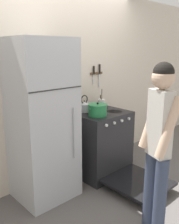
{
  "coord_description": "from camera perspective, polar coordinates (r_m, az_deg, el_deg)",
  "views": [
    {
      "loc": [
        -2.07,
        -2.68,
        1.75
      ],
      "look_at": [
        -0.02,
        -0.49,
        0.99
      ],
      "focal_mm": 40.0,
      "sensor_mm": 36.0,
      "label": 1
    }
  ],
  "objects": [
    {
      "name": "person",
      "position": [
        2.34,
        15.5,
        -6.55
      ],
      "size": [
        0.35,
        0.4,
        1.65
      ],
      "rotation": [
        0.0,
        0.0,
        1.2
      ],
      "color": "#38425B",
      "rests_on": "ground_plane"
    },
    {
      "name": "stove_range",
      "position": [
        3.56,
        2.6,
        -7.17
      ],
      "size": [
        0.73,
        1.4,
        0.91
      ],
      "color": "#232326",
      "rests_on": "ground_plane"
    },
    {
      "name": "tea_kettle",
      "position": [
        3.42,
        -1.16,
        1.27
      ],
      "size": [
        0.19,
        0.15,
        0.24
      ],
      "color": "silver",
      "rests_on": "stove_range"
    },
    {
      "name": "ground_plane",
      "position": [
        3.82,
        -4.84,
        -13.07
      ],
      "size": [
        14.0,
        14.0,
        0.0
      ],
      "primitive_type": "plane",
      "color": "#5B5654"
    },
    {
      "name": "dutch_oven_pot",
      "position": [
        3.22,
        1.86,
        0.48
      ],
      "size": [
        0.29,
        0.25,
        0.18
      ],
      "color": "#237A42",
      "rests_on": "stove_range"
    },
    {
      "name": "refrigerator",
      "position": [
        2.92,
        -10.68,
        -2.19
      ],
      "size": [
        0.67,
        0.63,
        1.87
      ],
      "color": "#B7BABF",
      "rests_on": "ground_plane"
    },
    {
      "name": "wall_back",
      "position": [
        3.45,
        -5.6,
        6.29
      ],
      "size": [
        10.0,
        0.06,
        2.55
      ],
      "color": "beige",
      "rests_on": "ground_plane"
    },
    {
      "name": "utensil_jar",
      "position": [
        3.65,
        2.71,
        2.0
      ],
      "size": [
        0.1,
        0.1,
        0.28
      ],
      "color": "silver",
      "rests_on": "stove_range"
    },
    {
      "name": "wall_knife_strip",
      "position": [
        3.76,
        1.65,
        8.97
      ],
      "size": [
        0.24,
        0.03,
        0.34
      ],
      "color": "brown"
    }
  ]
}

